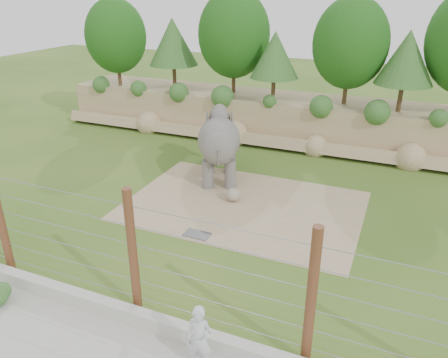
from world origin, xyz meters
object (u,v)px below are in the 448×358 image
at_px(elephant, 219,149).
at_px(barrier_fence, 133,253).
at_px(zookeeper, 199,340).
at_px(stone_ball, 233,195).

xyz_separation_m(elephant, barrier_fence, (1.57, -9.61, 0.37)).
distance_m(elephant, zookeeper, 11.63).
xyz_separation_m(elephant, zookeeper, (4.19, -10.82, -0.69)).
height_order(elephant, stone_ball, elephant).
distance_m(stone_ball, zookeeper, 9.37).
bearing_deg(stone_ball, zookeeper, -73.21).
bearing_deg(stone_ball, elephant, 128.57).
relative_size(barrier_fence, zookeeper, 10.85).
height_order(elephant, zookeeper, elephant).
height_order(stone_ball, zookeeper, zookeeper).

